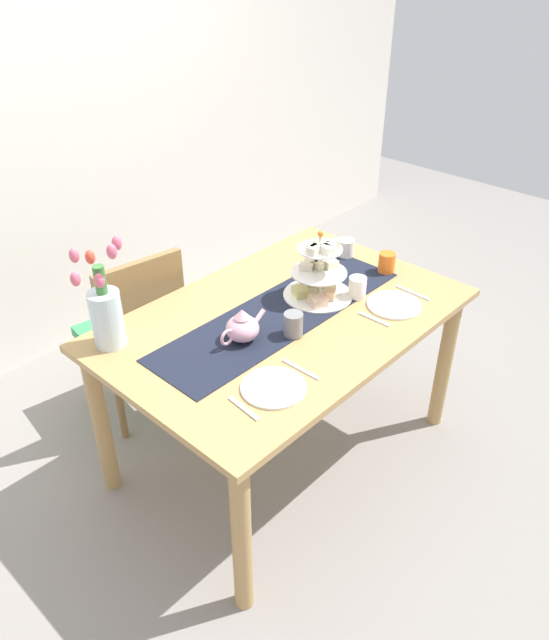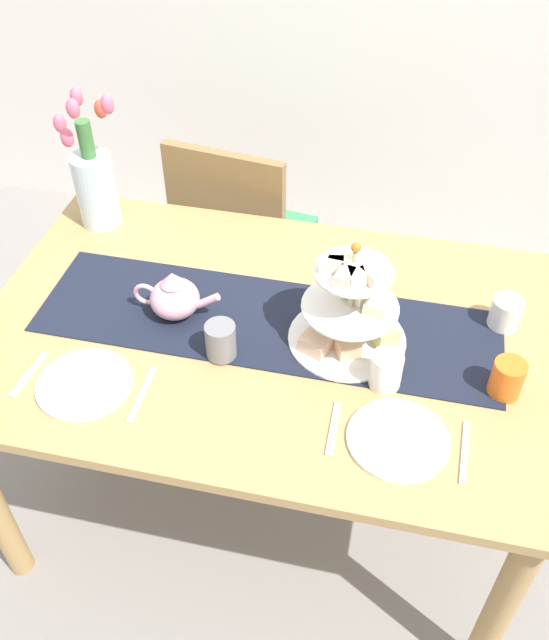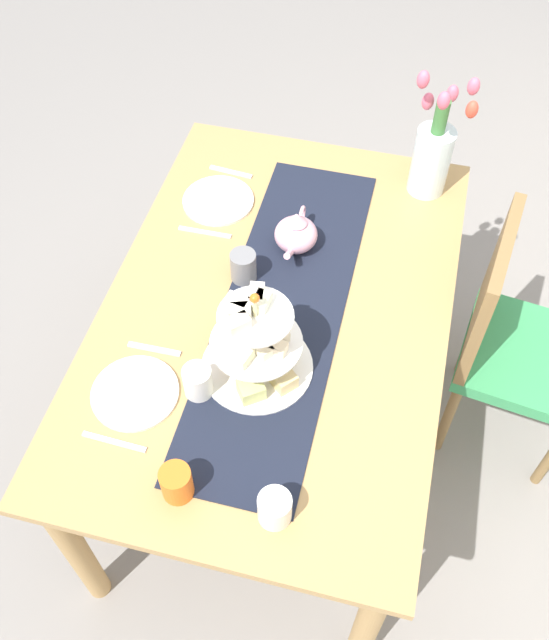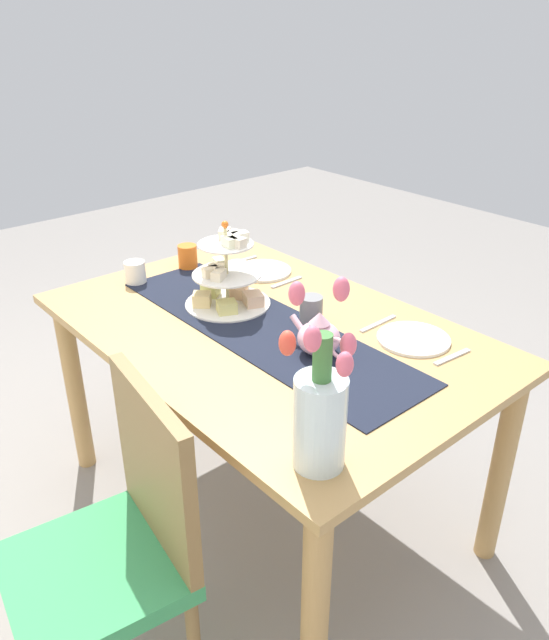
# 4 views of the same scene
# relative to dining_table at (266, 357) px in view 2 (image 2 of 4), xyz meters

# --- Properties ---
(ground_plane) EXTENTS (8.00, 8.00, 0.00)m
(ground_plane) POSITION_rel_dining_table_xyz_m (0.00, 0.00, -0.66)
(ground_plane) COLOR gray
(dining_table) EXTENTS (1.50, 0.98, 0.77)m
(dining_table) POSITION_rel_dining_table_xyz_m (0.00, 0.00, 0.00)
(dining_table) COLOR tan
(dining_table) RESTS_ON ground_plane
(chair_left) EXTENTS (0.47, 0.47, 0.91)m
(chair_left) POSITION_rel_dining_table_xyz_m (-0.26, 0.72, -0.15)
(chair_left) COLOR olive
(chair_left) RESTS_ON ground_plane
(table_runner) EXTENTS (1.21, 0.34, 0.00)m
(table_runner) POSITION_rel_dining_table_xyz_m (0.00, 0.02, 0.11)
(table_runner) COLOR black
(table_runner) RESTS_ON dining_table
(tiered_cake_stand) EXTENTS (0.30, 0.30, 0.30)m
(tiered_cake_stand) POSITION_rel_dining_table_xyz_m (0.21, 0.00, 0.21)
(tiered_cake_stand) COLOR beige
(tiered_cake_stand) RESTS_ON table_runner
(teapot) EXTENTS (0.24, 0.13, 0.14)m
(teapot) POSITION_rel_dining_table_xyz_m (-0.24, 0.00, 0.17)
(teapot) COLOR #E5A8BC
(teapot) RESTS_ON table_runner
(tulip_vase) EXTENTS (0.21, 0.19, 0.44)m
(tulip_vase) POSITION_rel_dining_table_xyz_m (-0.60, 0.35, 0.26)
(tulip_vase) COLOR silver
(tulip_vase) RESTS_ON dining_table
(cream_jug) EXTENTS (0.08, 0.08, 0.08)m
(cream_jug) POSITION_rel_dining_table_xyz_m (0.60, 0.15, 0.15)
(cream_jug) COLOR white
(cream_jug) RESTS_ON dining_table
(dinner_plate_left) EXTENTS (0.23, 0.23, 0.01)m
(dinner_plate_left) POSITION_rel_dining_table_xyz_m (-0.38, -0.29, 0.12)
(dinner_plate_left) COLOR white
(dinner_plate_left) RESTS_ON dining_table
(fork_left) EXTENTS (0.03, 0.15, 0.01)m
(fork_left) POSITION_rel_dining_table_xyz_m (-0.52, -0.29, 0.11)
(fork_left) COLOR silver
(fork_left) RESTS_ON dining_table
(knife_left) EXTENTS (0.02, 0.17, 0.01)m
(knife_left) POSITION_rel_dining_table_xyz_m (-0.23, -0.29, 0.11)
(knife_left) COLOR silver
(knife_left) RESTS_ON dining_table
(dinner_plate_right) EXTENTS (0.23, 0.23, 0.01)m
(dinner_plate_right) POSITION_rel_dining_table_xyz_m (0.37, -0.29, 0.12)
(dinner_plate_right) COLOR white
(dinner_plate_right) RESTS_ON dining_table
(fork_right) EXTENTS (0.02, 0.15, 0.01)m
(fork_right) POSITION_rel_dining_table_xyz_m (0.23, -0.29, 0.11)
(fork_right) COLOR silver
(fork_right) RESTS_ON dining_table
(knife_right) EXTENTS (0.02, 0.17, 0.01)m
(knife_right) POSITION_rel_dining_table_xyz_m (0.52, -0.29, 0.11)
(knife_right) COLOR silver
(knife_right) RESTS_ON dining_table
(mug_grey) EXTENTS (0.08, 0.08, 0.09)m
(mug_grey) POSITION_rel_dining_table_xyz_m (-0.08, -0.12, 0.16)
(mug_grey) COLOR slate
(mug_grey) RESTS_ON table_runner
(mug_white_text) EXTENTS (0.08, 0.08, 0.09)m
(mug_white_text) POSITION_rel_dining_table_xyz_m (0.32, -0.13, 0.16)
(mug_white_text) COLOR white
(mug_white_text) RESTS_ON dining_table
(mug_orange) EXTENTS (0.08, 0.08, 0.09)m
(mug_orange) POSITION_rel_dining_table_xyz_m (0.60, -0.09, 0.16)
(mug_orange) COLOR orange
(mug_orange) RESTS_ON dining_table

